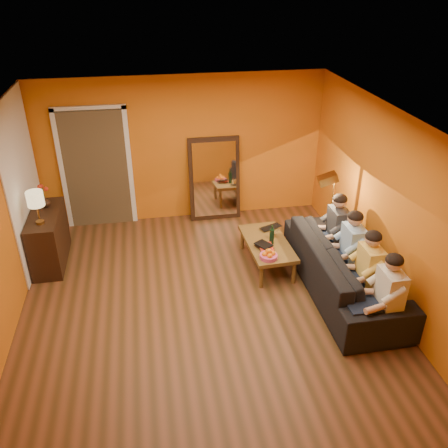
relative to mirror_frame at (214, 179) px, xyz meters
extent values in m
cube|color=brown|center=(-0.55, -2.63, -0.76)|extent=(5.00, 5.50, 0.00)
cube|color=white|center=(-0.55, -2.63, 1.84)|extent=(5.00, 5.50, 0.00)
cube|color=orange|center=(-0.55, 0.12, 0.54)|extent=(5.00, 0.00, 2.60)
cube|color=orange|center=(1.95, -2.63, 0.54)|extent=(0.00, 5.50, 2.60)
cube|color=white|center=(-3.04, -0.88, 0.54)|extent=(0.02, 1.90, 2.58)
cube|color=#3F2D19|center=(-2.05, 0.20, 0.29)|extent=(1.06, 0.30, 2.10)
cube|color=white|center=(-2.62, 0.08, 0.29)|extent=(0.08, 0.06, 2.20)
cube|color=white|center=(-1.48, 0.08, 0.29)|extent=(0.08, 0.06, 2.20)
cube|color=white|center=(-2.05, 0.08, 1.36)|extent=(1.22, 0.06, 0.08)
cube|color=black|center=(0.00, 0.00, 0.00)|extent=(0.92, 0.27, 1.51)
cube|color=white|center=(0.00, -0.04, 0.00)|extent=(0.78, 0.21, 1.35)
cube|color=black|center=(-2.79, -1.08, -0.34)|extent=(0.44, 1.18, 0.85)
imported|color=black|center=(1.45, -2.60, -0.38)|extent=(2.58, 1.01, 0.75)
cylinder|color=black|center=(0.59, -1.82, -0.18)|extent=(0.07, 0.07, 0.31)
imported|color=#B27F3F|center=(0.66, -1.65, -0.30)|extent=(0.12, 0.12, 0.09)
imported|color=black|center=(0.72, -1.42, -0.33)|extent=(0.43, 0.35, 0.03)
imported|color=black|center=(0.36, -1.97, -0.33)|extent=(0.27, 0.31, 0.02)
imported|color=red|center=(0.37, -1.96, -0.31)|extent=(0.21, 0.28, 0.02)
imported|color=black|center=(0.36, -1.98, -0.28)|extent=(0.29, 0.31, 0.02)
imported|color=black|center=(-2.79, -0.83, 0.18)|extent=(0.16, 0.16, 0.17)
camera|label=1|loc=(-1.20, -7.80, 3.42)|focal=38.00mm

